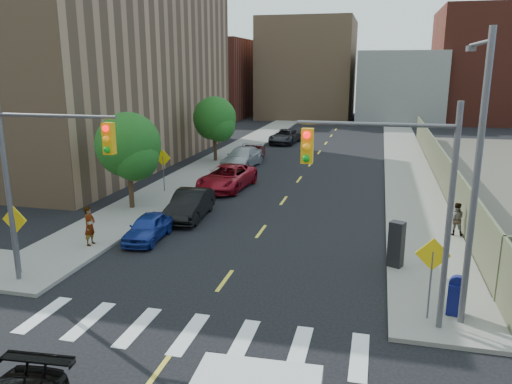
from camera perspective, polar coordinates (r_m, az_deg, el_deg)
The scene contains 27 objects.
sidewalk_nw at distance 52.54m, azimuth -0.77°, elevation 5.59°, with size 3.50×73.00×0.15m, color gray.
sidewalk_ne at distance 50.94m, azimuth 16.41°, elevation 4.74°, with size 3.50×73.00×0.15m, color gray.
fence_north at distance 37.62m, azimuth 20.11°, elevation 3.09°, with size 0.12×44.00×2.50m, color #565B40.
building_nw at distance 47.45m, azimuth -21.99°, elevation 13.28°, with size 22.00×30.00×16.00m, color #8C6B4C.
bg_bldg_west at distance 83.41m, azimuth -5.46°, elevation 12.79°, with size 14.00×18.00×12.00m, color #592319.
bg_bldg_midwest at distance 81.57m, azimuth 6.00°, elevation 13.81°, with size 14.00×16.00×15.00m, color #8C6B4C.
bg_bldg_center at distance 78.88m, azimuth 16.07°, elevation 11.52°, with size 12.00×16.00×10.00m, color gray.
bg_bldg_east at distance 82.47m, azimuth 26.17°, elevation 12.83°, with size 18.00×18.00×16.00m, color #592319.
signal_nw at distance 18.93m, azimuth -23.29°, elevation 2.69°, with size 4.59×0.30×7.00m.
signal_ne at distance 15.17m, azimuth 15.86°, elevation 0.71°, with size 4.59×0.30×7.00m.
streetlight_ne at distance 16.16m, azimuth 23.81°, elevation 3.35°, with size 0.25×3.70×9.00m.
warn_sign_nw at distance 21.01m, azimuth -25.78°, elevation -3.66°, with size 1.06×0.06×2.83m.
warn_sign_ne at distance 16.49m, azimuth 19.47°, elevation -7.74°, with size 1.06×0.06×2.83m.
warn_sign_midwest at distance 32.19m, azimuth -10.57°, elevation 3.33°, with size 1.06×0.06×2.83m.
tree_west_near at distance 28.53m, azimuth -14.33°, elevation 4.78°, with size 3.66×3.64×5.52m.
tree_west_far at distance 42.24m, azimuth -4.74°, elevation 8.09°, with size 3.66×3.64×5.52m.
parked_car_blue at distance 23.88m, azimuth -12.23°, elevation -3.98°, with size 1.44×3.58×1.22m, color navy.
parked_car_black at distance 26.86m, azimuth -7.55°, elevation -1.43°, with size 1.59×4.57×1.50m, color black.
parked_car_red at distance 33.03m, azimuth -3.32°, elevation 1.68°, with size 2.61×5.65×1.57m, color maroon.
parked_car_silver at distance 40.33m, azimuth -1.58°, elevation 3.98°, with size 2.20×5.41×1.57m, color #989A9F.
parked_car_white at distance 41.55m, azimuth -1.54°, elevation 4.07°, with size 1.50×3.73×1.27m, color silver.
parked_car_maroon at distance 43.03m, azimuth -0.31°, elevation 4.49°, with size 1.45×4.15×1.37m, color #410D0D.
parked_car_grey at distance 52.90m, azimuth 3.31°, elevation 6.35°, with size 2.46×5.33×1.48m, color black.
mailbox at distance 17.50m, azimuth 21.95°, elevation -10.95°, with size 0.61×0.51×1.33m.
payphone at distance 20.62m, azimuth 15.74°, elevation -5.76°, with size 0.55×0.45×1.85m, color black.
pedestrian_west at distance 23.42m, azimuth -18.48°, elevation -3.68°, with size 0.64×0.42×1.76m, color gray.
pedestrian_east at distance 25.36m, azimuth 21.88°, elevation -2.86°, with size 0.76×0.60×1.57m, color gray.
Camera 1 is at (5.35, -8.78, 7.92)m, focal length 35.00 mm.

